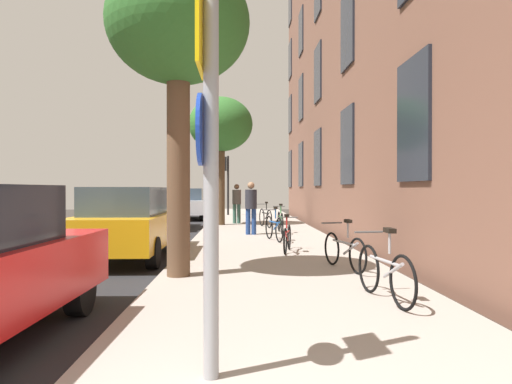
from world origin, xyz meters
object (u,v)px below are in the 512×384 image
Objects in this scene: tree_near at (178,29)px; tree_far at (221,126)px; sign_post at (208,132)px; bicycle_4 at (280,221)px; pedestrian_0 at (251,204)px; bicycle_0 at (385,272)px; pedestrian_1 at (237,201)px; bicycle_2 at (287,237)px; car_3 at (189,203)px; car_2 at (162,208)px; car_1 at (129,222)px; traffic_light at (226,174)px; bicycle_3 at (274,227)px; bicycle_1 at (344,250)px; bicycle_5 at (265,217)px.

tree_near reaches higher than tree_far.
bicycle_4 is (1.61, 12.01, -1.52)m from sign_post.
bicycle_4 is at bearing 29.28° from pedestrian_0.
bicycle_0 is 0.99× the size of pedestrian_1.
bicycle_2 is (1.90, -8.41, -3.75)m from tree_far.
pedestrian_0 is 0.38× the size of car_3.
car_2 is (-2.34, -0.51, -3.37)m from tree_far.
pedestrian_1 is 0.38× the size of car_1.
traffic_light reaches higher than bicycle_3.
bicycle_5 is at bearing 95.46° from bicycle_1.
bicycle_0 is at bearing -80.32° from pedestrian_0.
car_3 is at bearing 96.64° from sign_post.
tree_near reaches higher than bicycle_4.
traffic_light is (-0.54, 23.06, 0.41)m from sign_post.
sign_post reaches higher than traffic_light.
tree_near is 1.18× the size of car_1.
bicycle_5 is at bearing 90.94° from bicycle_2.
bicycle_4 is at bearing 93.20° from bicycle_0.
sign_post is 4.90m from tree_near.
bicycle_1 is (2.94, 0.53, -3.81)m from tree_near.
car_2 is 0.90× the size of car_3.
bicycle_3 is (2.01, 5.33, -3.79)m from tree_near.
pedestrian_0 is at bearing 100.03° from bicycle_2.
tree_near reaches higher than traffic_light.
pedestrian_1 reaches higher than bicycle_5.
tree_near is 5.27m from bicycle_2.
pedestrian_0 is 0.43× the size of car_2.
tree_far is 1.32× the size of car_2.
car_2 is (-4.50, 3.10, 0.34)m from bicycle_4.
bicycle_2 is at bearing 3.37° from car_1.
pedestrian_0 reaches higher than bicycle_5.
bicycle_4 is at bearing 72.77° from tree_near.
bicycle_3 is at bearing -90.18° from bicycle_5.
tree_near is 4.84m from bicycle_1.
sign_post is at bearing -87.99° from tree_far.
tree_far is at bearing 120.85° from bicycle_4.
traffic_light is at bearing 95.64° from pedestrian_0.
traffic_light is 2.05× the size of bicycle_1.
bicycle_4 is 1.05× the size of pedestrian_1.
bicycle_3 is 4.37m from car_1.
sign_post reaches higher than bicycle_4.
bicycle_2 is at bearing -79.97° from pedestrian_0.
pedestrian_0 reaches higher than car_1.
car_3 is at bearing 119.19° from pedestrian_1.
tree_near reaches higher than bicycle_0.
car_1 is (-4.41, 2.19, 0.36)m from bicycle_1.
bicycle_3 is 2.02m from pedestrian_0.
tree_near is 7.97m from pedestrian_0.
tree_near is (-0.25, -18.77, 1.85)m from traffic_light.
sign_post is 7.50m from bicycle_2.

